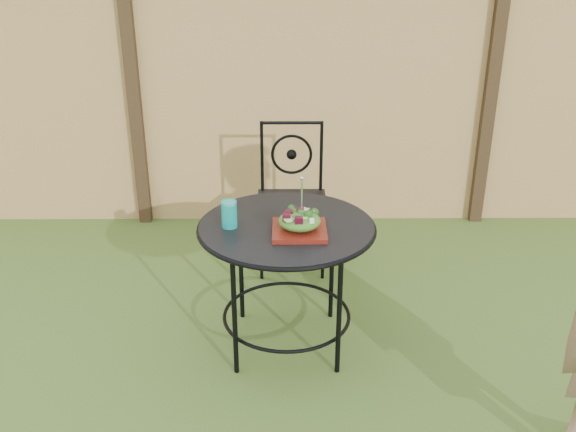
# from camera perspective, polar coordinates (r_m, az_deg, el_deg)

# --- Properties ---
(ground) EXTENTS (60.00, 60.00, 0.00)m
(ground) POSITION_cam_1_polar(r_m,az_deg,el_deg) (3.26, 3.52, -16.22)
(ground) COLOR #2C4717
(ground) RESTS_ON ground
(fence) EXTENTS (8.00, 0.12, 1.90)m
(fence) POSITION_cam_1_polar(r_m,az_deg,el_deg) (4.82, 2.15, 10.20)
(fence) COLOR tan
(fence) RESTS_ON ground
(patio_table) EXTENTS (0.92, 0.92, 0.72)m
(patio_table) POSITION_cam_1_polar(r_m,az_deg,el_deg) (3.35, -0.13, -2.92)
(patio_table) COLOR black
(patio_table) RESTS_ON ground
(patio_chair) EXTENTS (0.46, 0.46, 0.95)m
(patio_chair) POSITION_cam_1_polar(r_m,az_deg,el_deg) (4.27, 0.34, 2.07)
(patio_chair) COLOR black
(patio_chair) RESTS_ON ground
(salad_plate) EXTENTS (0.27, 0.27, 0.02)m
(salad_plate) POSITION_cam_1_polar(r_m,az_deg,el_deg) (3.20, 1.02, -1.27)
(salad_plate) COLOR #4D0B0D
(salad_plate) RESTS_ON patio_table
(salad) EXTENTS (0.21, 0.21, 0.08)m
(salad) POSITION_cam_1_polar(r_m,az_deg,el_deg) (3.18, 1.03, -0.43)
(salad) COLOR #235614
(salad) RESTS_ON salad_plate
(fork) EXTENTS (0.01, 0.01, 0.18)m
(fork) POSITION_cam_1_polar(r_m,az_deg,el_deg) (3.12, 1.23, 1.74)
(fork) COLOR silver
(fork) RESTS_ON salad
(drinking_glass) EXTENTS (0.08, 0.08, 0.14)m
(drinking_glass) POSITION_cam_1_polar(r_m,az_deg,el_deg) (3.25, -5.25, 0.17)
(drinking_glass) COLOR #0EA699
(drinking_glass) RESTS_ON patio_table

